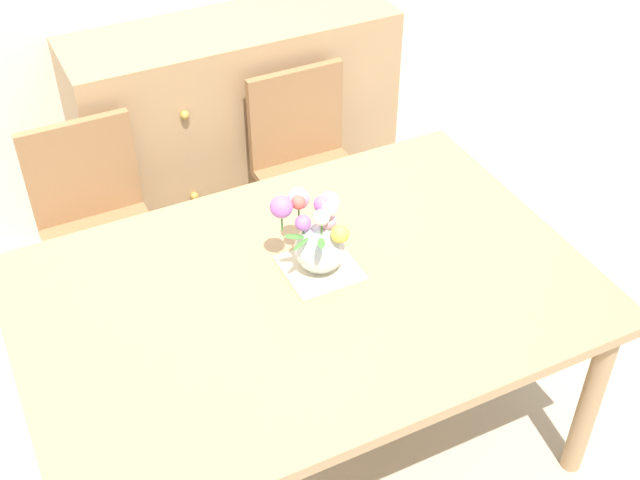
# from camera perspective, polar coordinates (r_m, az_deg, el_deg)

# --- Properties ---
(ground_plane) EXTENTS (12.00, 12.00, 0.00)m
(ground_plane) POSITION_cam_1_polar(r_m,az_deg,el_deg) (3.14, -0.85, -13.46)
(ground_plane) COLOR #B7AD99
(dining_table) EXTENTS (1.74, 1.18, 0.75)m
(dining_table) POSITION_cam_1_polar(r_m,az_deg,el_deg) (2.63, -1.00, -4.54)
(dining_table) COLOR tan
(dining_table) RESTS_ON ground_plane
(chair_left) EXTENTS (0.42, 0.42, 0.90)m
(chair_left) POSITION_cam_1_polar(r_m,az_deg,el_deg) (3.32, -15.01, 1.28)
(chair_left) COLOR #9E7047
(chair_left) RESTS_ON ground_plane
(chair_right) EXTENTS (0.42, 0.42, 0.90)m
(chair_right) POSITION_cam_1_polar(r_m,az_deg,el_deg) (3.53, -0.86, 5.34)
(chair_right) COLOR #9E7047
(chair_right) RESTS_ON ground_plane
(dresser) EXTENTS (1.40, 0.47, 1.00)m
(dresser) POSITION_cam_1_polar(r_m,az_deg,el_deg) (3.80, -5.65, 7.55)
(dresser) COLOR tan
(dresser) RESTS_ON ground_plane
(placemat) EXTENTS (0.23, 0.23, 0.01)m
(placemat) POSITION_cam_1_polar(r_m,az_deg,el_deg) (2.64, 0.00, -1.94)
(placemat) COLOR beige
(placemat) RESTS_ON dining_table
(flower_vase) EXTENTS (0.22, 0.28, 0.26)m
(flower_vase) POSITION_cam_1_polar(r_m,az_deg,el_deg) (2.57, -0.19, 0.30)
(flower_vase) COLOR silver
(flower_vase) RESTS_ON placemat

